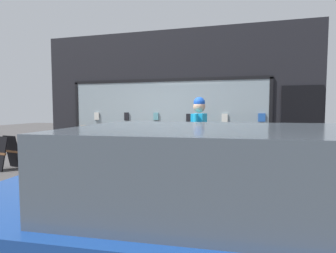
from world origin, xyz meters
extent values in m
plane|color=#474444|center=(0.00, 0.00, 0.00)|extent=(40.00, 40.00, 0.00)
cube|color=black|center=(0.00, 2.40, 1.81)|extent=(7.36, 0.20, 3.63)
cube|color=#8C9EA8|center=(-0.16, 2.27, 1.50)|extent=(5.30, 0.03, 1.62)
cube|color=black|center=(-0.16, 2.27, 2.31)|extent=(5.38, 0.06, 0.08)
cube|color=black|center=(-0.16, 2.27, 0.69)|extent=(5.38, 0.06, 0.08)
cube|color=black|center=(-2.81, 2.27, 1.50)|extent=(0.08, 0.06, 1.62)
cube|color=black|center=(2.49, 2.27, 1.50)|extent=(0.08, 0.06, 1.62)
cube|color=orange|center=(-2.62, 2.23, 0.96)|extent=(0.13, 0.03, 0.18)
cube|color=silver|center=(-2.16, 2.23, 1.35)|extent=(0.14, 0.03, 0.21)
cube|color=#338C4C|center=(-1.72, 2.23, 0.97)|extent=(0.13, 0.03, 0.22)
cube|color=black|center=(-1.24, 2.23, 1.34)|extent=(0.13, 0.03, 0.22)
cube|color=yellow|center=(-0.79, 2.23, 0.97)|extent=(0.15, 0.03, 0.22)
cube|color=#5999A5|center=(-0.39, 2.23, 1.35)|extent=(0.13, 0.03, 0.20)
cube|color=red|center=(0.05, 2.23, 0.98)|extent=(0.13, 0.03, 0.18)
cube|color=black|center=(0.51, 2.23, 1.33)|extent=(0.15, 0.03, 0.20)
cube|color=#994CA5|center=(0.97, 2.23, 0.98)|extent=(0.13, 0.03, 0.25)
cube|color=silver|center=(1.41, 2.23, 1.33)|extent=(0.15, 0.03, 0.21)
cube|color=#2659B2|center=(1.82, 2.23, 0.95)|extent=(0.13, 0.03, 0.19)
cube|color=#2659B2|center=(2.29, 2.23, 1.34)|extent=(0.16, 0.03, 0.20)
cube|color=black|center=(3.18, 2.27, 1.05)|extent=(0.90, 0.04, 2.10)
cube|color=brown|center=(-3.05, 0.87, 0.40)|extent=(0.09, 0.09, 0.80)
cube|color=brown|center=(-0.28, 0.79, 0.40)|extent=(0.09, 0.09, 0.80)
cube|color=brown|center=(-3.03, 1.35, 0.40)|extent=(0.09, 0.09, 0.80)
cube|color=brown|center=(-0.27, 1.27, 0.40)|extent=(0.09, 0.09, 0.80)
cube|color=brown|center=(-1.66, 1.07, 0.82)|extent=(2.98, 0.72, 0.04)
cube|color=brown|center=(-1.67, 0.78, 0.88)|extent=(2.97, 0.15, 0.12)
cube|color=brown|center=(-1.65, 1.36, 0.88)|extent=(2.97, 0.15, 0.12)
cube|color=orange|center=(-2.98, 1.27, 0.86)|extent=(0.17, 0.24, 0.03)
cube|color=silver|center=(-2.70, 0.96, 0.86)|extent=(0.13, 0.22, 0.03)
cube|color=red|center=(-2.29, 1.25, 0.86)|extent=(0.16, 0.24, 0.03)
cube|color=silver|center=(-2.02, 0.99, 0.85)|extent=(0.16, 0.20, 0.02)
cube|color=#338C4C|center=(-1.62, 1.23, 0.86)|extent=(0.16, 0.23, 0.03)
cube|color=yellow|center=(-1.32, 1.14, 0.85)|extent=(0.18, 0.22, 0.02)
cube|color=#994CA5|center=(-1.01, 1.23, 0.85)|extent=(0.17, 0.23, 0.02)
cube|color=#994CA5|center=(-0.66, 0.97, 0.85)|extent=(0.16, 0.21, 0.02)
cube|color=#5999A5|center=(-0.36, 1.03, 0.85)|extent=(0.20, 0.22, 0.03)
cube|color=brown|center=(0.27, 0.91, 0.36)|extent=(0.09, 0.09, 0.73)
cube|color=brown|center=(3.04, 0.83, 0.36)|extent=(0.09, 0.09, 0.73)
cube|color=brown|center=(0.28, 1.31, 0.36)|extent=(0.09, 0.09, 0.73)
cube|color=brown|center=(3.05, 1.23, 0.36)|extent=(0.09, 0.09, 0.73)
cube|color=brown|center=(1.66, 1.07, 0.75)|extent=(2.98, 0.65, 0.04)
cube|color=brown|center=(1.65, 0.82, 0.81)|extent=(2.97, 0.15, 0.12)
cube|color=brown|center=(1.67, 1.32, 0.81)|extent=(2.97, 0.15, 0.12)
cube|color=#338C4C|center=(0.33, 0.98, 0.78)|extent=(0.14, 0.19, 0.03)
cube|color=silver|center=(0.99, 1.25, 0.78)|extent=(0.15, 0.23, 0.02)
cube|color=#338C4C|center=(1.64, 1.10, 0.78)|extent=(0.17, 0.22, 0.03)
cube|color=silver|center=(2.35, 1.04, 0.78)|extent=(0.15, 0.21, 0.02)
cube|color=#994CA5|center=(2.98, 1.09, 0.78)|extent=(0.16, 0.21, 0.02)
cylinder|color=#4C382D|center=(1.01, 0.44, 0.43)|extent=(0.14, 0.14, 0.86)
cylinder|color=#4C382D|center=(1.02, 0.61, 0.43)|extent=(0.14, 0.14, 0.86)
cube|color=#19A5E0|center=(1.01, 0.52, 1.16)|extent=(0.25, 0.49, 0.61)
cylinder|color=#19A5E0|center=(0.99, 0.22, 1.17)|extent=(0.09, 0.09, 0.58)
cylinder|color=#19A5E0|center=(1.03, 0.82, 1.17)|extent=(0.09, 0.09, 0.58)
sphere|color=tan|center=(1.01, 0.52, 1.60)|extent=(0.23, 0.23, 0.23)
sphere|color=blue|center=(1.01, 0.52, 1.67)|extent=(0.22, 0.22, 0.22)
ellipsoid|color=black|center=(0.56, 0.35, 0.26)|extent=(0.35, 0.40, 0.21)
ellipsoid|color=black|center=(0.56, 0.35, 0.27)|extent=(0.29, 0.28, 0.22)
sphere|color=black|center=(0.46, 0.54, 0.31)|extent=(0.19, 0.19, 0.19)
cylinder|color=black|center=(0.66, 0.18, 0.29)|extent=(0.07, 0.10, 0.12)
cylinder|color=black|center=(0.56, 0.47, 0.08)|extent=(0.04, 0.04, 0.16)
cylinder|color=black|center=(0.47, 0.42, 0.08)|extent=(0.04, 0.04, 0.16)
cylinder|color=black|center=(0.66, 0.29, 0.08)|extent=(0.04, 0.04, 0.16)
cylinder|color=black|center=(0.56, 0.24, 0.08)|extent=(0.04, 0.04, 0.16)
cube|color=black|center=(-3.99, 1.09, 0.43)|extent=(0.50, 0.28, 0.85)
cube|color=brown|center=(-3.99, 1.09, 0.43)|extent=(0.51, 0.14, 0.07)
cube|color=navy|center=(1.68, -2.40, 0.57)|extent=(4.48, 2.08, 0.55)
cube|color=#4C5660|center=(1.68, -2.40, 1.13)|extent=(2.55, 1.74, 0.56)
cylinder|color=black|center=(0.18, -1.61, 0.30)|extent=(0.61, 0.22, 0.60)
camera|label=1|loc=(1.71, -4.46, 1.55)|focal=28.00mm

